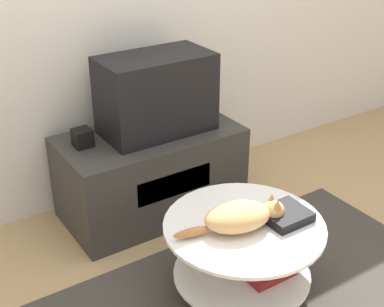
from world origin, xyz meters
TOP-DOWN VIEW (x-y plane):
  - ground_plane at (0.00, 0.00)m, footprint 12.00×12.00m
  - rug at (0.00, 0.00)m, footprint 1.99×1.09m
  - tv_stand at (-0.04, 0.96)m, footprint 1.04×0.55m
  - tv at (0.02, 0.97)m, footprint 0.63×0.35m
  - speaker at (-0.42, 1.02)m, footprint 0.10×0.10m
  - coffee_table at (-0.06, 0.05)m, footprint 0.74×0.74m
  - dvd_box at (0.12, -0.02)m, footprint 0.21×0.19m
  - cat at (-0.09, 0.04)m, footprint 0.52×0.26m

SIDE VIEW (x-z plane):
  - ground_plane at x=0.00m, z-range 0.00..0.00m
  - rug at x=0.00m, z-range 0.00..0.02m
  - tv_stand at x=-0.04m, z-range 0.00..0.52m
  - coffee_table at x=-0.06m, z-range 0.08..0.48m
  - dvd_box at x=0.12m, z-range 0.42..0.47m
  - cat at x=-0.09m, z-range 0.42..0.54m
  - speaker at x=-0.42m, z-range 0.51..0.61m
  - tv at x=0.02m, z-range 0.52..0.97m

